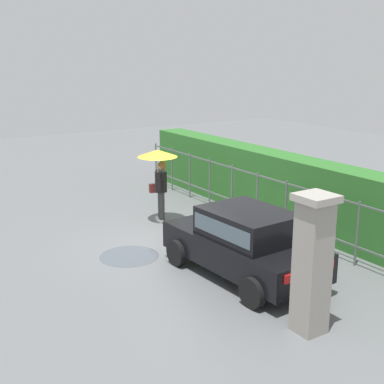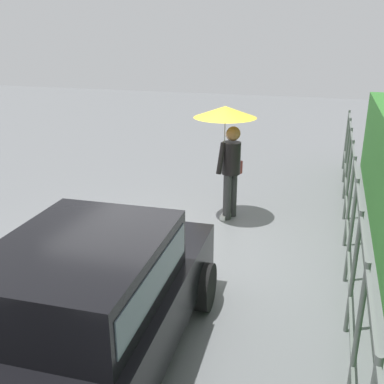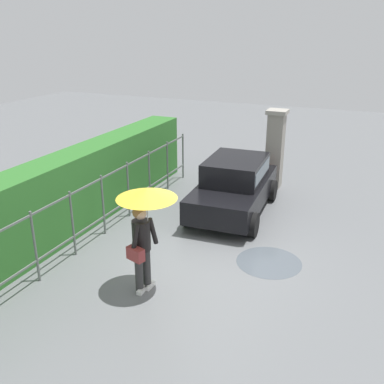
{
  "view_description": "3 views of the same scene",
  "coord_description": "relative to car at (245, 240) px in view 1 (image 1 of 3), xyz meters",
  "views": [
    {
      "loc": [
        10.58,
        -6.16,
        4.55
      ],
      "look_at": [
        -0.03,
        0.64,
        1.26
      ],
      "focal_mm": 48.68,
      "sensor_mm": 36.0,
      "label": 1
    },
    {
      "loc": [
        5.65,
        2.39,
        3.21
      ],
      "look_at": [
        0.59,
        0.78,
        1.32
      ],
      "focal_mm": 41.03,
      "sensor_mm": 36.0,
      "label": 2
    },
    {
      "loc": [
        -8.05,
        -2.96,
        4.73
      ],
      "look_at": [
        0.35,
        0.66,
        1.26
      ],
      "focal_mm": 40.8,
      "sensor_mm": 36.0,
      "label": 3
    }
  ],
  "objects": [
    {
      "name": "puddle_near",
      "position": [
        -2.34,
        -1.57,
        -0.8
      ],
      "size": [
        1.4,
        1.4,
        0.0
      ],
      "primitive_type": "cylinder",
      "color": "#4C545B",
      "rests_on": "ground"
    },
    {
      "name": "hedge_row",
      "position": [
        -3.13,
        3.34,
        0.15
      ],
      "size": [
        11.37,
        0.9,
        1.9
      ],
      "primitive_type": "cube",
      "color": "#2D6B28",
      "rests_on": "ground"
    },
    {
      "name": "car",
      "position": [
        0.0,
        0.0,
        0.0
      ],
      "size": [
        3.81,
        2.02,
        1.48
      ],
      "rotation": [
        0.0,
        0.0,
        3.2
      ],
      "color": "black",
      "rests_on": "ground"
    },
    {
      "name": "gate_pillar",
      "position": [
        2.42,
        -0.5,
        0.44
      ],
      "size": [
        0.6,
        0.6,
        2.42
      ],
      "color": "gray",
      "rests_on": "ground"
    },
    {
      "name": "fence_section",
      "position": [
        -3.13,
        2.45,
        0.02
      ],
      "size": [
        10.42,
        0.05,
        1.5
      ],
      "color": "#59605B",
      "rests_on": "ground"
    },
    {
      "name": "ground_plane",
      "position": [
        -2.49,
        -0.35,
        -0.8
      ],
      "size": [
        40.0,
        40.0,
        0.0
      ],
      "primitive_type": "plane",
      "color": "slate"
    },
    {
      "name": "pedestrian",
      "position": [
        -4.28,
        0.33,
        0.79
      ],
      "size": [
        1.1,
        1.1,
        2.08
      ],
      "rotation": [
        0.0,
        0.0,
        -1.89
      ],
      "color": "#333333",
      "rests_on": "ground"
    }
  ]
}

